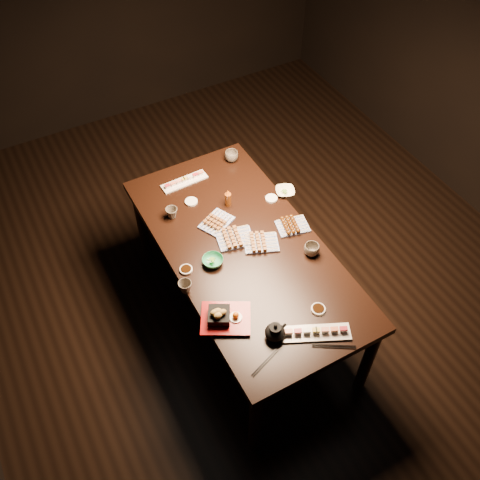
# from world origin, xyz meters

# --- Properties ---
(ground) EXTENTS (5.00, 5.00, 0.00)m
(ground) POSITION_xyz_m (0.00, 0.00, 0.00)
(ground) COLOR black
(ground) RESTS_ON ground
(dining_table) EXTENTS (1.38, 1.98, 0.75)m
(dining_table) POSITION_xyz_m (-0.24, -0.21, 0.38)
(dining_table) COLOR black
(dining_table) RESTS_ON ground
(sushi_platter_near) EXTENTS (0.38, 0.25, 0.05)m
(sushi_platter_near) POSITION_xyz_m (-0.19, -0.92, 0.77)
(sushi_platter_near) COLOR white
(sushi_platter_near) RESTS_ON dining_table
(sushi_platter_far) EXTENTS (0.33, 0.10, 0.04)m
(sushi_platter_far) POSITION_xyz_m (-0.31, 0.50, 0.77)
(sushi_platter_far) COLOR white
(sushi_platter_far) RESTS_ON dining_table
(yakitori_plate_center) EXTENTS (0.25, 0.21, 0.06)m
(yakitori_plate_center) POSITION_xyz_m (-0.25, -0.13, 0.78)
(yakitori_plate_center) COLOR #828EB6
(yakitori_plate_center) RESTS_ON dining_table
(yakitori_plate_right) EXTENTS (0.25, 0.22, 0.05)m
(yakitori_plate_right) POSITION_xyz_m (-0.13, -0.24, 0.78)
(yakitori_plate_right) COLOR #828EB6
(yakitori_plate_right) RESTS_ON dining_table
(yakitori_plate_left) EXTENTS (0.25, 0.23, 0.05)m
(yakitori_plate_left) POSITION_xyz_m (-0.29, 0.05, 0.78)
(yakitori_plate_left) COLOR #828EB6
(yakitori_plate_left) RESTS_ON dining_table
(tsukune_plate) EXTENTS (0.22, 0.18, 0.05)m
(tsukune_plate) POSITION_xyz_m (0.11, -0.21, 0.78)
(tsukune_plate) COLOR #828EB6
(tsukune_plate) RESTS_ON dining_table
(edamame_bowl_green) EXTENTS (0.13, 0.13, 0.04)m
(edamame_bowl_green) POSITION_xyz_m (-0.46, -0.23, 0.77)
(edamame_bowl_green) COLOR #319863
(edamame_bowl_green) RESTS_ON dining_table
(edamame_bowl_cream) EXTENTS (0.17, 0.17, 0.03)m
(edamame_bowl_cream) POSITION_xyz_m (0.23, 0.08, 0.77)
(edamame_bowl_cream) COLOR #F0E9C4
(edamame_bowl_cream) RESTS_ON dining_table
(tempura_tray) EXTENTS (0.34, 0.32, 0.10)m
(tempura_tray) POSITION_xyz_m (-0.58, -0.62, 0.80)
(tempura_tray) COLOR black
(tempura_tray) RESTS_ON dining_table
(teacup_near_left) EXTENTS (0.09, 0.09, 0.07)m
(teacup_near_left) POSITION_xyz_m (-0.69, -0.33, 0.79)
(teacup_near_left) COLOR brown
(teacup_near_left) RESTS_ON dining_table
(teacup_mid_right) EXTENTS (0.12, 0.12, 0.07)m
(teacup_mid_right) POSITION_xyz_m (0.10, -0.45, 0.79)
(teacup_mid_right) COLOR brown
(teacup_mid_right) RESTS_ON dining_table
(teacup_far_left) EXTENTS (0.10, 0.10, 0.07)m
(teacup_far_left) POSITION_xyz_m (-0.52, 0.24, 0.79)
(teacup_far_left) COLOR brown
(teacup_far_left) RESTS_ON dining_table
(teacup_far_right) EXTENTS (0.11, 0.11, 0.08)m
(teacup_far_right) POSITION_xyz_m (0.08, 0.55, 0.79)
(teacup_far_right) COLOR brown
(teacup_far_right) RESTS_ON dining_table
(teapot) EXTENTS (0.14, 0.14, 0.11)m
(teapot) POSITION_xyz_m (-0.40, -0.83, 0.80)
(teapot) COLOR black
(teapot) RESTS_ON dining_table
(condiment_bottle) EXTENTS (0.05, 0.05, 0.13)m
(condiment_bottle) POSITION_xyz_m (-0.15, 0.16, 0.81)
(condiment_bottle) COLOR #6B320E
(condiment_bottle) RESTS_ON dining_table
(sauce_dish_west) EXTENTS (0.09, 0.09, 0.01)m
(sauce_dish_west) POSITION_xyz_m (-0.62, -0.20, 0.76)
(sauce_dish_west) COLOR white
(sauce_dish_west) RESTS_ON dining_table
(sauce_dish_east) EXTENTS (0.11, 0.11, 0.01)m
(sauce_dish_east) POSITION_xyz_m (0.12, 0.07, 0.76)
(sauce_dish_east) COLOR white
(sauce_dish_east) RESTS_ON dining_table
(sauce_dish_se) EXTENTS (0.11, 0.11, 0.01)m
(sauce_dish_se) POSITION_xyz_m (-0.10, -0.80, 0.76)
(sauce_dish_se) COLOR white
(sauce_dish_se) RESTS_ON dining_table
(sauce_dish_nw) EXTENTS (0.09, 0.09, 0.01)m
(sauce_dish_nw) POSITION_xyz_m (-0.36, 0.30, 0.76)
(sauce_dish_nw) COLOR white
(sauce_dish_nw) RESTS_ON dining_table
(chopsticks_near) EXTENTS (0.20, 0.09, 0.01)m
(chopsticks_near) POSITION_xyz_m (-0.52, -0.94, 0.75)
(chopsticks_near) COLOR black
(chopsticks_near) RESTS_ON dining_table
(chopsticks_se) EXTENTS (0.21, 0.14, 0.01)m
(chopsticks_se) POSITION_xyz_m (-0.15, -1.04, 0.75)
(chopsticks_se) COLOR black
(chopsticks_se) RESTS_ON dining_table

